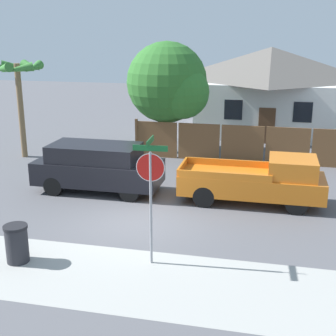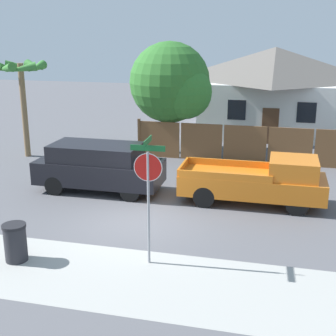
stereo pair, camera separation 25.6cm
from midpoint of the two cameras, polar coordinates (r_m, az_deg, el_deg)
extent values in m
plane|color=#56565B|center=(15.57, -4.27, -6.54)|extent=(80.00, 80.00, 0.00)
cube|color=#A3A39E|center=(12.53, -9.17, -12.75)|extent=(36.00, 3.20, 0.01)
cube|color=brown|center=(23.09, -1.67, 3.48)|extent=(2.00, 0.06, 1.78)
cube|color=brown|center=(22.68, 3.45, 3.21)|extent=(2.00, 0.06, 1.78)
cube|color=brown|center=(22.44, 8.72, 2.91)|extent=(2.00, 0.06, 1.78)
cube|color=brown|center=(22.41, 14.05, 2.59)|extent=(2.00, 0.06, 1.78)
cube|color=brown|center=(22.56, 19.35, 2.24)|extent=(2.00, 0.06, 1.78)
cube|color=brown|center=(23.36, -4.16, 3.72)|extent=(0.12, 0.12, 1.88)
cube|color=white|center=(29.64, 11.90, 7.39)|extent=(8.27, 6.74, 3.16)
pyramid|color=#5B5651|center=(29.36, 12.20, 12.33)|extent=(8.93, 7.28, 1.97)
cube|color=black|center=(26.35, 7.68, 7.05)|extent=(1.00, 0.04, 1.10)
cube|color=black|center=(26.29, 15.83, 6.56)|extent=(1.00, 0.04, 1.10)
cube|color=brown|center=(26.40, 11.65, 5.04)|extent=(0.90, 0.04, 2.00)
cylinder|color=brown|center=(23.98, -0.44, 4.35)|extent=(0.40, 0.40, 2.08)
sphere|color=#2D6B28|center=(23.58, -0.45, 10.40)|extent=(4.00, 4.00, 4.00)
sphere|color=#31732C|center=(22.95, 1.48, 9.23)|extent=(2.60, 2.60, 2.60)
cylinder|color=brown|center=(24.03, -17.78, 6.61)|extent=(0.28, 0.28, 4.57)
cone|color=#387A33|center=(23.39, -16.49, 11.58)|extent=(0.44, 1.51, 0.66)
cone|color=#387A33|center=(24.19, -16.54, 11.72)|extent=(1.53, 1.14, 0.66)
cone|color=#387A33|center=(24.59, -18.21, 11.64)|extent=(1.53, 1.14, 0.66)
cone|color=#387A33|center=(24.21, -19.89, 11.43)|extent=(0.44, 1.51, 0.66)
cone|color=#387A33|center=(23.41, -19.96, 11.28)|extent=(1.53, 1.14, 0.66)
cone|color=#387A33|center=(22.99, -18.23, 11.36)|extent=(1.53, 1.14, 0.66)
cube|color=black|center=(18.37, -8.86, -0.46)|extent=(4.89, 1.96, 0.88)
cube|color=black|center=(18.21, -9.33, 1.86)|extent=(3.42, 1.80, 0.65)
cube|color=black|center=(17.68, -4.43, 1.59)|extent=(0.06, 1.72, 0.54)
cylinder|color=black|center=(18.81, -3.55, -1.23)|extent=(0.73, 0.22, 0.73)
cylinder|color=black|center=(17.23, -5.15, -2.94)|extent=(0.73, 0.22, 0.73)
cylinder|color=black|center=(19.84, -11.98, -0.62)|extent=(0.73, 0.22, 0.73)
cylinder|color=black|center=(18.35, -14.20, -2.17)|extent=(0.73, 0.22, 0.73)
cube|color=orange|center=(17.18, 9.66, -1.90)|extent=(5.16, 1.86, 0.73)
cube|color=orange|center=(16.98, 14.55, 0.06)|extent=(1.65, 1.71, 0.68)
cube|color=orange|center=(17.94, 7.11, 0.64)|extent=(3.23, 0.08, 0.26)
cube|color=orange|center=(16.26, 6.48, -1.01)|extent=(3.23, 0.08, 0.26)
cube|color=orange|center=(17.33, 1.34, 0.20)|extent=(0.08, 1.76, 0.26)
cylinder|color=black|center=(18.07, 14.82, -2.45)|extent=(0.77, 0.22, 0.77)
cylinder|color=black|center=(16.53, 14.98, -4.25)|extent=(0.77, 0.22, 0.77)
cylinder|color=black|center=(18.20, 4.74, -1.81)|extent=(0.77, 0.22, 0.77)
cylinder|color=black|center=(16.67, 3.94, -3.53)|extent=(0.77, 0.22, 0.77)
cylinder|color=gray|center=(12.33, -2.70, -5.05)|extent=(0.07, 0.07, 3.11)
cylinder|color=red|center=(11.96, -2.77, 0.06)|extent=(0.71, 0.06, 0.71)
cylinder|color=white|center=(11.96, -2.77, 0.06)|extent=(0.75, 0.05, 0.75)
cube|color=#19602D|center=(11.82, -2.80, 2.43)|extent=(0.91, 0.07, 0.15)
cube|color=#19602D|center=(11.78, -2.82, 3.28)|extent=(0.07, 0.82, 0.15)
cylinder|color=#28282D|center=(13.49, -18.46, -8.90)|extent=(0.61, 0.61, 0.98)
cylinder|color=black|center=(13.28, -18.67, -6.83)|extent=(0.65, 0.65, 0.08)
camera|label=1|loc=(0.13, -90.46, -0.14)|focal=50.00mm
camera|label=2|loc=(0.13, 89.54, 0.14)|focal=50.00mm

